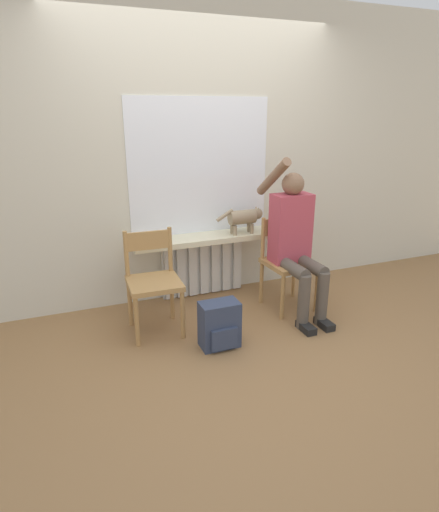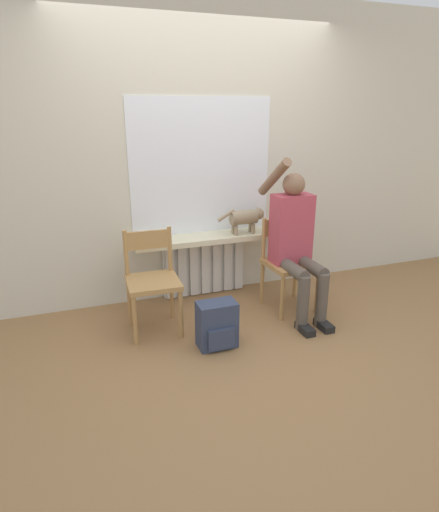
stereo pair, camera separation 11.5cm
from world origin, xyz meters
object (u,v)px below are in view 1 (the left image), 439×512
(cat, at_px, (245,217))
(chair_left, at_px, (153,280))
(person, at_px, (295,238))
(backpack, at_px, (220,325))
(chair_right, at_px, (287,261))

(cat, bearing_deg, chair_left, -158.20)
(person, xyz_separation_m, cat, (-0.26, 0.50, 0.09))
(cat, distance_m, backpack, 1.19)
(chair_left, xyz_separation_m, chair_right, (1.24, -0.00, 0.00))
(cat, bearing_deg, person, -62.95)
(chair_right, relative_size, person, 0.60)
(person, distance_m, backpack, 1.04)
(chair_right, height_order, backpack, chair_right)
(chair_right, distance_m, backpack, 0.99)
(chair_right, relative_size, backpack, 2.26)
(cat, relative_size, backpack, 1.28)
(person, xyz_separation_m, backpack, (-0.85, -0.35, -0.51))
(person, bearing_deg, backpack, -157.79)
(person, relative_size, backpack, 3.75)
(backpack, bearing_deg, cat, 55.06)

